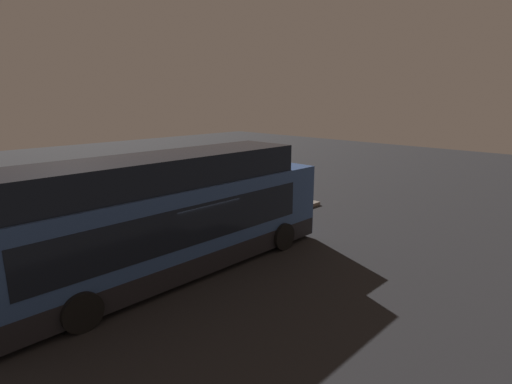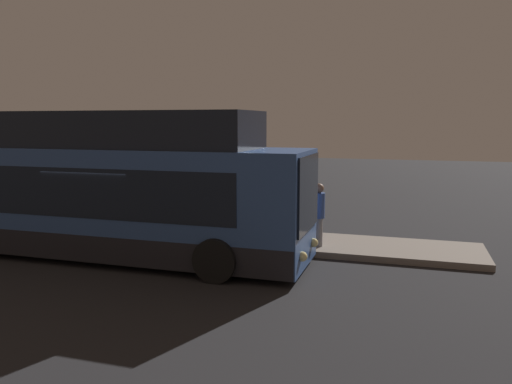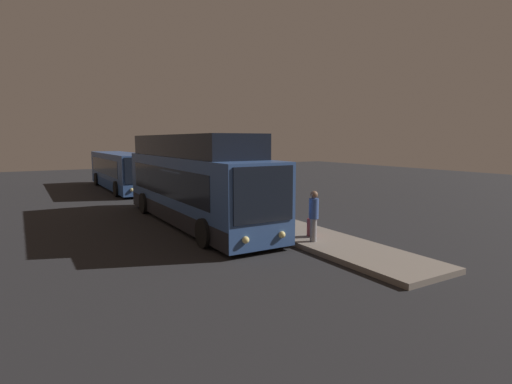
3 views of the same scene
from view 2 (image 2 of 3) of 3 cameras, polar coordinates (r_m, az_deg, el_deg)
name	(u,v)px [view 2 (image 2 of 3)]	position (r m, az deg, el deg)	size (l,w,h in m)	color
ground	(113,257)	(14.62, -16.01, -7.18)	(80.00, 80.00, 0.00)	#232326
platform	(161,233)	(16.95, -10.79, -4.60)	(20.00, 2.44, 0.18)	slate
bus_lead	(92,192)	(14.68, -18.21, 0.01)	(12.17, 2.85, 4.03)	#33518C
passenger_boarding	(211,203)	(16.19, -5.21, -1.22)	(0.50, 0.50, 1.82)	#6B604C
passenger_waiting	(200,201)	(16.95, -6.40, -1.02)	(0.50, 0.50, 1.71)	silver
passenger_with_bags	(319,212)	(14.43, 7.19, -2.23)	(0.43, 0.43, 1.83)	gray
suitcase	(301,230)	(15.07, 5.18, -4.39)	(0.34, 0.21, 0.92)	maroon
sign_post	(97,175)	(18.67, -17.72, 1.82)	(0.10, 0.64, 2.72)	#4C4C51
trash_bin	(133,224)	(16.41, -13.93, -3.62)	(0.44, 0.44, 0.65)	#3F3F44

